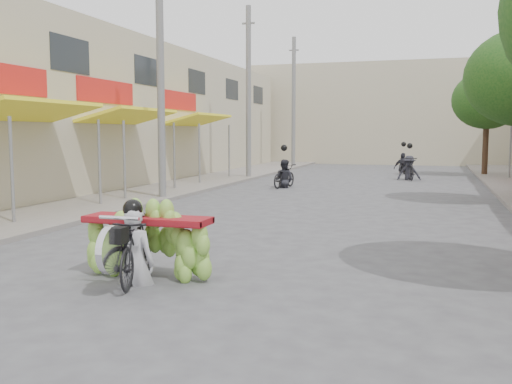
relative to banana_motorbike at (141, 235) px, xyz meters
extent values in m
plane|color=#56565B|center=(1.12, -2.75, -0.69)|extent=(120.00, 120.00, 0.00)
cube|color=gray|center=(-5.88, 12.25, -0.63)|extent=(4.00, 60.00, 0.12)
cube|color=#BDB396|center=(-10.88, 11.25, 2.31)|extent=(8.00, 40.00, 6.00)
cube|color=yellow|center=(-6.00, 5.25, 2.06)|extent=(1.77, 4.00, 0.53)
cylinder|color=slate|center=(-5.18, 3.45, 0.58)|extent=(0.08, 0.08, 2.55)
cylinder|color=slate|center=(-5.18, 7.05, 0.58)|extent=(0.08, 0.08, 2.55)
cube|color=red|center=(-6.88, 5.25, 2.91)|extent=(0.10, 3.50, 0.80)
cube|color=yellow|center=(-6.00, 10.25, 2.06)|extent=(1.77, 4.00, 0.53)
cylinder|color=slate|center=(-5.18, 8.45, 0.58)|extent=(0.08, 0.08, 2.55)
cylinder|color=slate|center=(-5.18, 12.05, 0.58)|extent=(0.08, 0.08, 2.55)
cube|color=red|center=(-6.88, 10.25, 2.91)|extent=(0.10, 3.50, 0.80)
cube|color=yellow|center=(-6.00, 16.25, 2.06)|extent=(1.77, 4.00, 0.53)
cylinder|color=slate|center=(-5.18, 14.45, 0.58)|extent=(0.08, 0.08, 2.55)
cylinder|color=slate|center=(-5.18, 18.05, 0.58)|extent=(0.08, 0.08, 2.55)
cube|color=red|center=(-6.88, 16.25, 2.91)|extent=(0.10, 3.50, 0.80)
cube|color=#1E2328|center=(-6.90, 8.25, 3.91)|extent=(0.08, 2.00, 1.10)
cube|color=#1E2328|center=(-6.90, 13.25, 3.91)|extent=(0.08, 2.00, 1.10)
cube|color=#1E2328|center=(-6.90, 18.25, 3.91)|extent=(0.08, 2.00, 1.10)
cube|color=#1E2328|center=(-6.90, 23.25, 3.91)|extent=(0.08, 2.00, 1.10)
cube|color=#1E2328|center=(-6.90, 28.25, 3.91)|extent=(0.08, 2.00, 1.10)
cylinder|color=slate|center=(7.42, 21.15, 0.58)|extent=(0.08, 0.08, 2.55)
cube|color=#BDB396|center=(1.12, 35.25, 2.81)|extent=(20.00, 6.00, 7.00)
cylinder|color=slate|center=(-4.28, 9.25, 3.31)|extent=(0.24, 0.24, 8.00)
cylinder|color=slate|center=(-4.28, 18.25, 3.31)|extent=(0.24, 0.24, 8.00)
cube|color=slate|center=(-4.28, 18.25, 6.51)|extent=(0.60, 0.08, 0.08)
cylinder|color=slate|center=(-4.28, 27.25, 3.31)|extent=(0.24, 0.24, 8.00)
cube|color=slate|center=(-4.28, 27.25, 6.51)|extent=(0.60, 0.08, 0.08)
cylinder|color=#3A2719|center=(6.52, 23.25, 0.91)|extent=(0.28, 0.28, 3.20)
ellipsoid|color=#244E17|center=(6.52, 23.25, 3.11)|extent=(3.40, 3.40, 2.90)
imported|color=black|center=(0.00, -0.13, -0.20)|extent=(0.87, 1.75, 0.99)
cylinder|color=silver|center=(0.00, -0.78, -0.07)|extent=(0.10, 0.66, 0.66)
cube|color=black|center=(0.00, -0.68, 0.11)|extent=(0.28, 0.22, 0.22)
cylinder|color=silver|center=(0.00, -0.58, 0.33)|extent=(0.60, 0.05, 0.05)
cube|color=maroon|center=(0.00, 0.22, 0.19)|extent=(1.93, 0.55, 0.10)
imported|color=silver|center=(0.00, -0.18, 0.44)|extent=(0.59, 0.44, 1.65)
sphere|color=black|center=(0.00, -0.21, 1.23)|extent=(0.28, 0.28, 0.28)
imported|color=black|center=(-1.59, 14.53, -0.23)|extent=(0.92, 1.73, 0.92)
imported|color=#292931|center=(-1.59, 14.53, 0.43)|extent=(0.87, 0.63, 1.65)
sphere|color=black|center=(-1.59, 14.53, 0.89)|extent=(0.26, 0.26, 0.26)
imported|color=black|center=(3.01, 19.83, -0.14)|extent=(0.97, 1.94, 1.10)
imported|color=#292931|center=(3.01, 19.83, 0.43)|extent=(1.16, 0.79, 1.65)
sphere|color=black|center=(3.01, 19.83, 0.89)|extent=(0.26, 0.26, 0.26)
imported|color=black|center=(2.55, 23.67, -0.27)|extent=(0.79, 1.56, 0.84)
imported|color=#292931|center=(2.55, 23.67, 0.43)|extent=(1.04, 0.70, 1.65)
sphere|color=black|center=(2.55, 23.67, 0.89)|extent=(0.26, 0.26, 0.26)
camera|label=1|loc=(4.05, -7.33, 1.48)|focal=40.00mm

